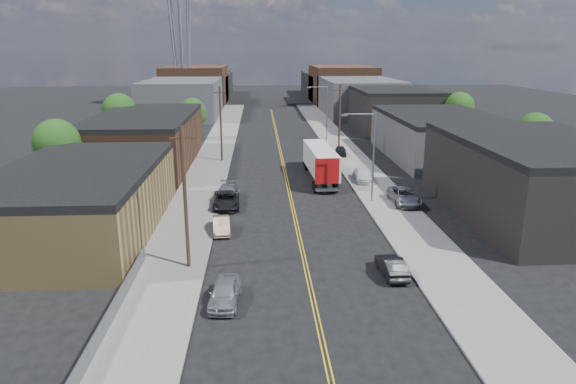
{
  "coord_description": "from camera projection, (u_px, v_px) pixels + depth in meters",
  "views": [
    {
      "loc": [
        -3.17,
        -23.51,
        14.9
      ],
      "look_at": [
        -0.65,
        20.35,
        2.5
      ],
      "focal_mm": 32.0,
      "sensor_mm": 36.0,
      "label": 1
    }
  ],
  "objects": [
    {
      "name": "car_right_lot_a",
      "position": [
        405.0,
        196.0,
        50.15
      ],
      "size": [
        2.55,
        5.48,
        1.52
      ],
      "primitive_type": "imported",
      "rotation": [
        0.0,
        0.0,
        -0.01
      ],
      "color": "gray",
      "rests_on": "sidewalk_right"
    },
    {
      "name": "chainlink_fence",
      "position": [
        116.0,
        306.0,
        29.36
      ],
      "size": [
        0.05,
        16.0,
        1.22
      ],
      "color": "slate",
      "rests_on": "ground"
    },
    {
      "name": "utility_pole_left_near",
      "position": [
        185.0,
        198.0,
        34.57
      ],
      "size": [
        1.6,
        0.26,
        10.0
      ],
      "color": "black",
      "rests_on": "ground"
    },
    {
      "name": "industrial_right_a",
      "position": [
        538.0,
        178.0,
        46.28
      ],
      "size": [
        14.0,
        22.0,
        7.1
      ],
      "color": "black",
      "rests_on": "ground"
    },
    {
      "name": "sidewalk_right",
      "position": [
        351.0,
        159.0,
        70.55
      ],
      "size": [
        5.0,
        140.0,
        0.15
      ],
      "primitive_type": "cube",
      "color": "slate",
      "rests_on": "ground"
    },
    {
      "name": "centerline",
      "position": [
        282.0,
        161.0,
        70.05
      ],
      "size": [
        0.32,
        120.0,
        0.01
      ],
      "primitive_type": "cube",
      "color": "gold",
      "rests_on": "ground"
    },
    {
      "name": "car_left_b",
      "position": [
        221.0,
        225.0,
        42.73
      ],
      "size": [
        1.72,
        4.01,
        1.28
      ],
      "primitive_type": "imported",
      "rotation": [
        0.0,
        0.0,
        0.09
      ],
      "color": "#806854",
      "rests_on": "ground"
    },
    {
      "name": "warehouse_brown",
      "position": [
        146.0,
        139.0,
        67.2
      ],
      "size": [
        12.0,
        26.0,
        6.6
      ],
      "color": "#492E1D",
      "rests_on": "ground"
    },
    {
      "name": "ground",
      "position": [
        278.0,
        141.0,
        84.46
      ],
      "size": [
        260.0,
        260.0,
        0.0
      ],
      "primitive_type": "plane",
      "color": "black",
      "rests_on": "ground"
    },
    {
      "name": "tree_left_near",
      "position": [
        58.0,
        145.0,
        52.91
      ],
      "size": [
        4.85,
        4.76,
        7.91
      ],
      "color": "black",
      "rests_on": "ground"
    },
    {
      "name": "warehouse_tan",
      "position": [
        80.0,
        199.0,
        42.35
      ],
      "size": [
        12.0,
        22.0,
        5.6
      ],
      "color": "olive",
      "rests_on": "ground"
    },
    {
      "name": "car_left_c",
      "position": [
        226.0,
        200.0,
        49.37
      ],
      "size": [
        2.67,
        5.42,
        1.48
      ],
      "primitive_type": "imported",
      "rotation": [
        0.0,
        0.0,
        0.04
      ],
      "color": "black",
      "rests_on": "ground"
    },
    {
      "name": "car_left_d",
      "position": [
        227.0,
        194.0,
        51.22
      ],
      "size": [
        2.47,
        5.58,
        1.59
      ],
      "primitive_type": "imported",
      "rotation": [
        0.0,
        0.0,
        -0.04
      ],
      "color": "gray",
      "rests_on": "ground"
    },
    {
      "name": "skyline_left_a",
      "position": [
        184.0,
        98.0,
        115.9
      ],
      "size": [
        16.0,
        30.0,
        8.0
      ],
      "primitive_type": "cube",
      "color": "#333235",
      "rests_on": "ground"
    },
    {
      "name": "tree_left_far",
      "position": [
        193.0,
        113.0,
        84.37
      ],
      "size": [
        4.35,
        4.2,
        6.97
      ],
      "color": "black",
      "rests_on": "ground"
    },
    {
      "name": "skyline_left_b",
      "position": [
        196.0,
        85.0,
        139.65
      ],
      "size": [
        16.0,
        26.0,
        10.0
      ],
      "primitive_type": "cube",
      "color": "#492E1D",
      "rests_on": "ground"
    },
    {
      "name": "car_right_lot_b",
      "position": [
        363.0,
        175.0,
        58.79
      ],
      "size": [
        2.01,
        4.68,
        1.34
      ],
      "primitive_type": "imported",
      "rotation": [
        0.0,
        0.0,
        -0.03
      ],
      "color": "silver",
      "rests_on": "sidewalk_right"
    },
    {
      "name": "car_right_oncoming",
      "position": [
        392.0,
        266.0,
        34.63
      ],
      "size": [
        1.53,
        4.04,
        1.31
      ],
      "primitive_type": "imported",
      "rotation": [
        0.0,
        0.0,
        3.18
      ],
      "color": "black",
      "rests_on": "ground"
    },
    {
      "name": "utility_pole_right",
      "position": [
        340.0,
        120.0,
        71.99
      ],
      "size": [
        1.6,
        0.26,
        10.0
      ],
      "color": "black",
      "rests_on": "ground"
    },
    {
      "name": "skyline_right_b",
      "position": [
        342.0,
        85.0,
        141.86
      ],
      "size": [
        16.0,
        26.0,
        10.0
      ],
      "primitive_type": "cube",
      "color": "#492E1D",
      "rests_on": "ground"
    },
    {
      "name": "streetlight_near",
      "position": [
        370.0,
        150.0,
        49.8
      ],
      "size": [
        3.39,
        0.25,
        9.0
      ],
      "color": "gray",
      "rests_on": "ground"
    },
    {
      "name": "industrial_right_c",
      "position": [
        393.0,
        109.0,
        96.17
      ],
      "size": [
        14.0,
        22.0,
        7.6
      ],
      "color": "black",
      "rests_on": "ground"
    },
    {
      "name": "skyline_left_c",
      "position": [
        204.0,
        86.0,
        159.27
      ],
      "size": [
        16.0,
        40.0,
        7.0
      ],
      "primitive_type": "cube",
      "color": "black",
      "rests_on": "ground"
    },
    {
      "name": "tree_left_mid",
      "position": [
        120.0,
        113.0,
        76.84
      ],
      "size": [
        5.1,
        5.04,
        8.37
      ],
      "color": "black",
      "rests_on": "ground"
    },
    {
      "name": "semi_truck",
      "position": [
        319.0,
        159.0,
        60.32
      ],
      "size": [
        3.01,
        14.93,
        3.88
      ],
      "rotation": [
        0.0,
        0.0,
        0.04
      ],
      "color": "silver",
      "rests_on": "ground"
    },
    {
      "name": "car_right_lot_c",
      "position": [
        341.0,
        151.0,
        72.58
      ],
      "size": [
        1.97,
        3.95,
        1.29
      ],
      "primitive_type": "imported",
      "rotation": [
        0.0,
        0.0,
        -0.12
      ],
      "color": "black",
      "rests_on": "sidewalk_right"
    },
    {
      "name": "tree_right_far",
      "position": [
        460.0,
        109.0,
        84.72
      ],
      "size": [
        4.85,
        4.76,
        7.91
      ],
      "color": "black",
      "rests_on": "ground"
    },
    {
      "name": "streetlight_far",
      "position": [
        325.0,
        109.0,
        83.43
      ],
      "size": [
        3.39,
        0.25,
        9.0
      ],
      "color": "gray",
      "rests_on": "ground"
    },
    {
      "name": "car_left_a",
      "position": [
        225.0,
        292.0,
        30.78
      ],
      "size": [
        2.02,
        4.35,
        1.44
      ],
      "primitive_type": "imported",
      "rotation": [
        0.0,
        0.0,
        -0.07
      ],
      "color": "#AEB0B4",
      "rests_on": "ground"
    },
    {
      "name": "sidewalk_left",
      "position": [
        212.0,
        161.0,
        69.5
      ],
      "size": [
        5.0,
        140.0,
        0.15
      ],
      "primitive_type": "cube",
      "color": "slate",
      "rests_on": "ground"
    },
    {
      "name": "utility_pole_left_far",
      "position": [
        221.0,
        124.0,
        68.2
      ],
      "size": [
        1.6,
        0.26,
        10.0
      ],
      "color": "black",
      "rests_on": "ground"
    },
    {
      "name": "skyline_right_c",
      "position": [
        332.0,
        85.0,
        161.48
      ],
      "size": [
        16.0,
        40.0,
        7.0
      ],
      "primitive_type": "cube",
      "color": "black",
      "rests_on": "ground"
    },
    {
      "name": "tree_right_near",
      "position": [
        535.0,
        134.0,
        61.74
      ],
      "size": [
        4.6,
        4.48,
        7.44
      ],
      "color": "black",
      "rests_on": "ground"
    },
    {
      "name": "industrial_right_b",
      "position": [
        440.0,
        136.0,
        71.4
      ],
      "size": [
        14.0,
        24.0,
        6.1
      ],
      "color": "#333235",
      "rests_on": "ground"
    },
    {
      "name": "skyline_right_a",
      "position": [
        359.0,
        97.0,
        118.11
      ],
      "size": [
        16.0,
        30.0,
        8.0
      ],
      "primitive_type": "cube",
      "color": "#333235",
      "rests_on": "ground"
    }
  ]
}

